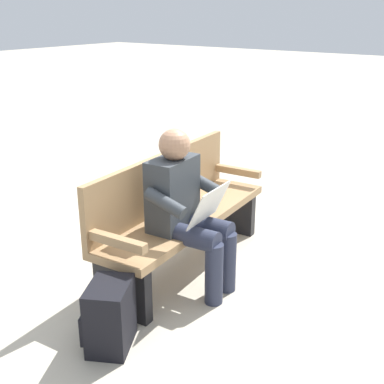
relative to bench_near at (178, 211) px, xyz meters
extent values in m
plane|color=#B7AD99|center=(-0.01, 0.07, -0.46)|extent=(40.00, 40.00, 0.00)
cube|color=#9E7A51|center=(-0.01, 0.07, -0.04)|extent=(1.83, 0.63, 0.06)
cube|color=#9E7A51|center=(0.01, -0.14, 0.22)|extent=(1.80, 0.20, 0.45)
cube|color=#9E7A51|center=(-0.85, 0.00, 0.11)|extent=(0.10, 0.48, 0.06)
cube|color=#9E7A51|center=(0.84, 0.14, 0.11)|extent=(0.10, 0.48, 0.06)
cube|color=black|center=(-0.80, 0.00, -0.26)|extent=(0.12, 0.44, 0.39)
cube|color=black|center=(0.79, 0.14, -0.26)|extent=(0.12, 0.44, 0.39)
cube|color=#33383D|center=(0.24, 0.14, 0.25)|extent=(0.42, 0.25, 0.52)
sphere|color=#A87A5B|center=(0.24, 0.16, 0.61)|extent=(0.22, 0.22, 0.22)
cylinder|color=#282D42|center=(0.13, 0.34, 0.01)|extent=(0.18, 0.43, 0.15)
cylinder|color=#282D42|center=(0.33, 0.36, 0.01)|extent=(0.18, 0.43, 0.15)
cylinder|color=#282D42|center=(0.11, 0.53, -0.23)|extent=(0.13, 0.13, 0.45)
cylinder|color=#282D42|center=(0.31, 0.55, -0.23)|extent=(0.13, 0.13, 0.45)
cylinder|color=#33383D|center=(0.00, 0.22, 0.28)|extent=(0.12, 0.32, 0.18)
cylinder|color=#33383D|center=(0.47, 0.26, 0.28)|extent=(0.12, 0.32, 0.18)
cube|color=silver|center=(0.22, 0.44, 0.23)|extent=(0.41, 0.17, 0.27)
cube|color=black|center=(1.08, 0.31, -0.25)|extent=(0.40, 0.37, 0.42)
cube|color=black|center=(1.15, 0.19, -0.31)|extent=(0.22, 0.14, 0.19)
camera|label=1|loc=(2.89, 2.24, 1.49)|focal=47.27mm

